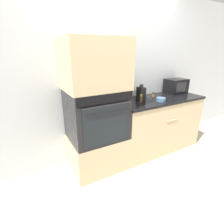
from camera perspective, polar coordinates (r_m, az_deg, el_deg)
ground_plane at (r=2.71m, az=6.09°, el=-17.95°), size 12.00×12.00×0.00m
wall_back at (r=2.71m, az=-0.76°, el=11.22°), size 8.00×0.05×2.50m
oven_cabinet_base at (r=2.62m, az=-4.72°, el=-12.80°), size 0.77×0.60×0.49m
wall_oven at (r=2.36m, az=-5.07°, el=-0.74°), size 0.75×0.64×0.68m
oven_cabinet_upper at (r=2.22m, az=-5.62°, el=15.24°), size 0.77×0.60×0.62m
counter_unit at (r=3.10m, az=14.45°, el=-3.65°), size 1.50×0.63×0.91m
microwave at (r=3.39m, az=20.14°, el=7.98°), size 0.37×0.27×0.25m
knife_block at (r=2.77m, az=9.45°, el=6.00°), size 0.10×0.12×0.24m
bowl at (r=2.77m, az=15.69°, el=3.98°), size 0.14×0.14×0.05m
condiment_jar_near at (r=2.63m, az=9.46°, el=4.36°), size 0.04×0.04×0.12m
condiment_jar_mid at (r=3.02m, az=13.40°, el=5.54°), size 0.06×0.06×0.07m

